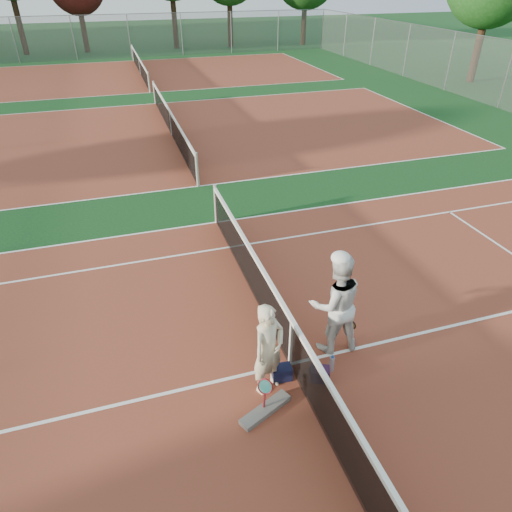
{
  "coord_description": "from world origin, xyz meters",
  "views": [
    {
      "loc": [
        -2.26,
        -5.24,
        5.79
      ],
      "look_at": [
        0.0,
        1.94,
        1.05
      ],
      "focal_mm": 32.0,
      "sensor_mm": 36.0,
      "label": 1
    }
  ],
  "objects_px": {
    "net_main": "(291,342)",
    "sports_bag_navy": "(282,373)",
    "racket_black_held": "(349,331)",
    "player_a": "(268,349)",
    "player_b": "(335,304)",
    "racket_red": "(265,394)",
    "sports_bag_purple": "(320,374)",
    "water_bottle": "(332,364)",
    "racket_spare": "(317,371)"
  },
  "relations": [
    {
      "from": "net_main",
      "to": "sports_bag_navy",
      "type": "relative_size",
      "value": 33.76
    },
    {
      "from": "racket_black_held",
      "to": "sports_bag_navy",
      "type": "bearing_deg",
      "value": -18.82
    },
    {
      "from": "player_a",
      "to": "player_b",
      "type": "xyz_separation_m",
      "value": [
        1.39,
        0.56,
        0.14
      ]
    },
    {
      "from": "net_main",
      "to": "player_b",
      "type": "bearing_deg",
      "value": 13.56
    },
    {
      "from": "net_main",
      "to": "player_b",
      "type": "relative_size",
      "value": 5.69
    },
    {
      "from": "racket_red",
      "to": "sports_bag_purple",
      "type": "relative_size",
      "value": 1.92
    },
    {
      "from": "racket_red",
      "to": "water_bottle",
      "type": "distance_m",
      "value": 1.38
    },
    {
      "from": "net_main",
      "to": "racket_spare",
      "type": "distance_m",
      "value": 0.68
    },
    {
      "from": "racket_black_held",
      "to": "sports_bag_purple",
      "type": "height_order",
      "value": "racket_black_held"
    },
    {
      "from": "player_b",
      "to": "racket_black_held",
      "type": "distance_m",
      "value": 0.75
    },
    {
      "from": "player_a",
      "to": "racket_black_held",
      "type": "relative_size",
      "value": 2.83
    },
    {
      "from": "net_main",
      "to": "racket_spare",
      "type": "relative_size",
      "value": 18.28
    },
    {
      "from": "player_b",
      "to": "net_main",
      "type": "bearing_deg",
      "value": 18.17
    },
    {
      "from": "sports_bag_navy",
      "to": "sports_bag_purple",
      "type": "bearing_deg",
      "value": -20.04
    },
    {
      "from": "player_b",
      "to": "racket_spare",
      "type": "height_order",
      "value": "player_b"
    },
    {
      "from": "racket_spare",
      "to": "sports_bag_navy",
      "type": "relative_size",
      "value": 1.85
    },
    {
      "from": "racket_black_held",
      "to": "player_b",
      "type": "bearing_deg",
      "value": -39.19
    },
    {
      "from": "net_main",
      "to": "racket_black_held",
      "type": "xyz_separation_m",
      "value": [
        1.2,
        0.19,
        -0.22
      ]
    },
    {
      "from": "racket_red",
      "to": "racket_black_held",
      "type": "height_order",
      "value": "racket_red"
    },
    {
      "from": "player_b",
      "to": "sports_bag_purple",
      "type": "height_order",
      "value": "player_b"
    },
    {
      "from": "player_b",
      "to": "water_bottle",
      "type": "height_order",
      "value": "player_b"
    },
    {
      "from": "net_main",
      "to": "sports_bag_purple",
      "type": "height_order",
      "value": "net_main"
    },
    {
      "from": "player_a",
      "to": "racket_red",
      "type": "relative_size",
      "value": 2.76
    },
    {
      "from": "player_b",
      "to": "sports_bag_navy",
      "type": "distance_m",
      "value": 1.47
    },
    {
      "from": "player_a",
      "to": "player_b",
      "type": "relative_size",
      "value": 0.85
    },
    {
      "from": "sports_bag_navy",
      "to": "sports_bag_purple",
      "type": "height_order",
      "value": "sports_bag_navy"
    },
    {
      "from": "player_b",
      "to": "sports_bag_navy",
      "type": "bearing_deg",
      "value": 27.06
    },
    {
      "from": "net_main",
      "to": "racket_red",
      "type": "relative_size",
      "value": 18.48
    },
    {
      "from": "player_a",
      "to": "racket_spare",
      "type": "relative_size",
      "value": 2.73
    },
    {
      "from": "sports_bag_navy",
      "to": "water_bottle",
      "type": "height_order",
      "value": "water_bottle"
    },
    {
      "from": "sports_bag_purple",
      "to": "water_bottle",
      "type": "relative_size",
      "value": 1.03
    },
    {
      "from": "racket_black_held",
      "to": "sports_bag_purple",
      "type": "bearing_deg",
      "value": 1.74
    },
    {
      "from": "racket_black_held",
      "to": "racket_red",
      "type": "bearing_deg",
      "value": -9.88
    },
    {
      "from": "player_a",
      "to": "player_b",
      "type": "bearing_deg",
      "value": -5.5
    },
    {
      "from": "player_b",
      "to": "racket_black_held",
      "type": "relative_size",
      "value": 3.33
    },
    {
      "from": "racket_red",
      "to": "racket_black_held",
      "type": "distance_m",
      "value": 2.11
    },
    {
      "from": "racket_spare",
      "to": "sports_bag_navy",
      "type": "xyz_separation_m",
      "value": [
        -0.62,
        0.04,
        0.1
      ]
    },
    {
      "from": "water_bottle",
      "to": "racket_black_held",
      "type": "bearing_deg",
      "value": 42.7
    },
    {
      "from": "sports_bag_purple",
      "to": "player_b",
      "type": "bearing_deg",
      "value": 52.01
    },
    {
      "from": "player_a",
      "to": "racket_black_held",
      "type": "xyz_separation_m",
      "value": [
        1.72,
        0.54,
        -0.53
      ]
    },
    {
      "from": "player_a",
      "to": "racket_black_held",
      "type": "distance_m",
      "value": 1.88
    },
    {
      "from": "net_main",
      "to": "player_b",
      "type": "distance_m",
      "value": 1.01
    },
    {
      "from": "player_b",
      "to": "racket_red",
      "type": "distance_m",
      "value": 1.95
    },
    {
      "from": "sports_bag_purple",
      "to": "racket_spare",
      "type": "bearing_deg",
      "value": 80.85
    },
    {
      "from": "player_a",
      "to": "sports_bag_navy",
      "type": "height_order",
      "value": "player_a"
    },
    {
      "from": "water_bottle",
      "to": "net_main",
      "type": "bearing_deg",
      "value": 150.85
    },
    {
      "from": "player_a",
      "to": "sports_bag_purple",
      "type": "xyz_separation_m",
      "value": [
        0.86,
        -0.12,
        -0.69
      ]
    },
    {
      "from": "player_b",
      "to": "sports_bag_navy",
      "type": "xyz_separation_m",
      "value": [
        -1.12,
        -0.46,
        -0.84
      ]
    },
    {
      "from": "racket_red",
      "to": "sports_bag_navy",
      "type": "bearing_deg",
      "value": -11.75
    },
    {
      "from": "racket_spare",
      "to": "sports_bag_purple",
      "type": "height_order",
      "value": "sports_bag_purple"
    }
  ]
}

